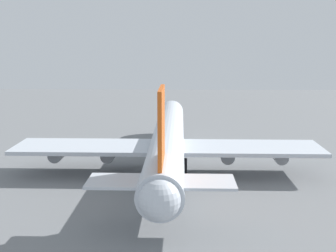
% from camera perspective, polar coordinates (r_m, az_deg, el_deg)
% --- Properties ---
extents(ground_plane, '(279.01, 279.01, 0.00)m').
position_cam_1_polar(ground_plane, '(83.25, -0.00, -5.56)').
color(ground_plane, slate).
extents(cargo_airplane, '(69.75, 55.74, 18.26)m').
position_cam_1_polar(cargo_airplane, '(81.35, -0.01, -1.83)').
color(cargo_airplane, silver).
rests_on(cargo_airplane, ground_plane).
extents(safety_cone_nose, '(0.44, 0.44, 0.63)m').
position_cam_1_polar(safety_cone_nose, '(113.60, 0.59, -0.88)').
color(safety_cone_nose, orange).
rests_on(safety_cone_nose, ground_plane).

